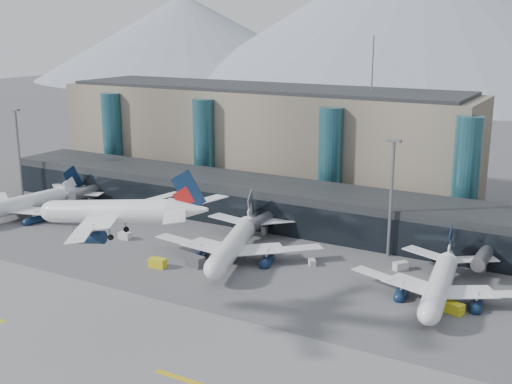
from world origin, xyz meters
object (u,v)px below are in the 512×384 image
lightmast_mid (391,192)px  veh_f (75,215)px  jet_parked_left (31,197)px  veh_b (241,233)px  veh_a (125,236)px  veh_g (312,262)px  jet_parked_mid (237,234)px  veh_d (401,266)px  jet_parked_right (442,273)px  veh_e (454,308)px  veh_c (195,261)px  veh_h (158,263)px  lightmast_left (18,147)px  hero_jet (127,206)px

lightmast_mid → veh_f: lightmast_mid is taller
jet_parked_left → veh_b: bearing=-70.1°
veh_a → veh_g: (45.30, 5.90, -0.17)m
jet_parked_mid → veh_d: (33.73, 8.68, -3.93)m
veh_d → veh_a: bearing=137.0°
veh_f → veh_a: bearing=-142.7°
jet_parked_right → veh_e: size_ratio=10.55×
jet_parked_right → veh_c: 49.17m
jet_parked_left → jet_parked_right: size_ratio=1.09×
jet_parked_right → veh_g: jet_parked_right is taller
jet_parked_mid → veh_e: size_ratio=11.82×
veh_e → veh_g: veh_e is taller
veh_c → veh_b: bearing=106.4°
veh_a → veh_f: bearing=162.4°
lightmast_mid → jet_parked_mid: 34.13m
jet_parked_left → jet_parked_right: bearing=-81.3°
veh_e → veh_h: 58.86m
lightmast_mid → jet_parked_right: bearing=-45.9°
veh_b → veh_h: 26.37m
veh_d → veh_b: bearing=121.7°
jet_parked_right → veh_f: 94.78m
veh_d → veh_f: veh_f is taller
lightmast_mid → veh_f: (-79.57, -12.67, -13.40)m
jet_parked_right → veh_h: bearing=98.1°
jet_parked_mid → veh_a: 28.96m
lightmast_left → jet_parked_left: (17.84, -12.46, -9.73)m
jet_parked_left → veh_f: bearing=-68.8°
hero_jet → veh_b: hero_jet is taller
hero_jet → veh_e: hero_jet is taller
veh_c → lightmast_left: bearing=175.2°
lightmast_left → veh_e: (129.01, -19.26, -13.47)m
jet_parked_mid → veh_d: bearing=-92.7°
jet_parked_right → veh_h: jet_parked_right is taller
veh_b → veh_e: size_ratio=0.74×
veh_g → veh_h: size_ratio=0.62×
veh_d → veh_h: bearing=153.4°
lightmast_left → veh_g: bearing=-6.0°
veh_h → veh_d: bearing=22.0°
veh_e → veh_h: veh_h is taller
jet_parked_mid → veh_c: size_ratio=9.86×
lightmast_mid → jet_parked_left: 93.95m
jet_parked_right → veh_h: 56.42m
veh_d → lightmast_left: bearing=123.8°
lightmast_left → lightmast_mid: (110.00, 3.00, 0.00)m
jet_parked_left → veh_e: 111.44m
lightmast_left → veh_e: bearing=-8.5°
hero_jet → veh_g: size_ratio=14.57×
lightmast_left → veh_f: (30.43, -9.67, -13.40)m
veh_e → veh_g: 32.28m
veh_d → veh_h: veh_h is taller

